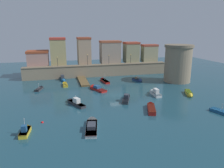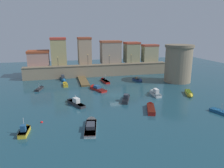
# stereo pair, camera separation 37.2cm
# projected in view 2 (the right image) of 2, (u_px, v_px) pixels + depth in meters

# --- Properties ---
(ground_plane) EXTENTS (127.54, 127.54, 0.00)m
(ground_plane) POSITION_uv_depth(u_px,v_px,m) (115.00, 95.00, 53.51)
(ground_plane) COLOR #1E4756
(quay_wall) EXTENTS (49.54, 2.96, 4.10)m
(quay_wall) POSITION_uv_depth(u_px,v_px,m) (99.00, 70.00, 74.22)
(quay_wall) COLOR gray
(quay_wall) RESTS_ON ground
(old_town_backdrop) EXTENTS (46.61, 6.12, 9.36)m
(old_town_backdrop) POSITION_uv_depth(u_px,v_px,m) (92.00, 53.00, 76.01)
(old_town_backdrop) COLOR tan
(old_town_backdrop) RESTS_ON ground
(fortress_tower) EXTENTS (8.69, 8.69, 11.40)m
(fortress_tower) POSITION_uv_depth(u_px,v_px,m) (178.00, 63.00, 65.66)
(fortress_tower) COLOR gray
(fortress_tower) RESTS_ON ground
(pier_dock) EXTENTS (2.53, 11.92, 0.70)m
(pier_dock) POSITION_uv_depth(u_px,v_px,m) (83.00, 81.00, 66.36)
(pier_dock) COLOR brown
(pier_dock) RESTS_ON ground
(quay_lamp_0) EXTENTS (0.32, 0.32, 3.13)m
(quay_lamp_0) POSITION_uv_depth(u_px,v_px,m) (58.00, 60.00, 70.01)
(quay_lamp_0) COLOR black
(quay_lamp_0) RESTS_ON quay_wall
(quay_lamp_1) EXTENTS (0.32, 0.32, 3.62)m
(quay_lamp_1) POSITION_uv_depth(u_px,v_px,m) (88.00, 58.00, 72.27)
(quay_lamp_1) COLOR black
(quay_lamp_1) RESTS_ON quay_wall
(quay_lamp_2) EXTENTS (0.32, 0.32, 3.16)m
(quay_lamp_2) POSITION_uv_depth(u_px,v_px,m) (109.00, 58.00, 74.08)
(quay_lamp_2) COLOR black
(quay_lamp_2) RESTS_ON quay_wall
(quay_lamp_3) EXTENTS (0.32, 0.32, 3.28)m
(quay_lamp_3) POSITION_uv_depth(u_px,v_px,m) (131.00, 57.00, 75.95)
(quay_lamp_3) COLOR black
(quay_lamp_3) RESTS_ON quay_wall
(moored_boat_0) EXTENTS (2.56, 4.33, 1.47)m
(moored_boat_0) POSITION_uv_depth(u_px,v_px,m) (138.00, 80.00, 67.79)
(moored_boat_0) COLOR navy
(moored_boat_0) RESTS_ON ground
(moored_boat_1) EXTENTS (1.42, 4.75, 1.22)m
(moored_boat_1) POSITION_uv_depth(u_px,v_px,m) (65.00, 84.00, 62.51)
(moored_boat_1) COLOR gold
(moored_boat_1) RESTS_ON ground
(moored_boat_2) EXTENTS (3.78, 6.53, 1.86)m
(moored_boat_2) POSITION_uv_depth(u_px,v_px,m) (126.00, 98.00, 49.55)
(moored_boat_2) COLOR #333338
(moored_boat_2) RESTS_ON ground
(moored_boat_3) EXTENTS (3.58, 6.71, 1.31)m
(moored_boat_3) POSITION_uv_depth(u_px,v_px,m) (151.00, 108.00, 43.66)
(moored_boat_3) COLOR red
(moored_boat_3) RESTS_ON ground
(moored_boat_4) EXTENTS (2.04, 6.79, 2.99)m
(moored_boat_4) POSITION_uv_depth(u_px,v_px,m) (104.00, 80.00, 66.89)
(moored_boat_4) COLOR red
(moored_boat_4) RESTS_ON ground
(moored_boat_5) EXTENTS (3.26, 5.64, 1.16)m
(moored_boat_5) POSITION_uv_depth(u_px,v_px,m) (189.00, 94.00, 53.00)
(moored_boat_5) COLOR gold
(moored_boat_5) RESTS_ON ground
(moored_boat_6) EXTENTS (1.87, 5.47, 2.03)m
(moored_boat_6) POSITION_uv_depth(u_px,v_px,m) (63.00, 79.00, 68.25)
(moored_boat_6) COLOR #195689
(moored_boat_6) RESTS_ON ground
(moored_boat_7) EXTENTS (4.15, 6.83, 2.50)m
(moored_boat_7) POSITION_uv_depth(u_px,v_px,m) (74.00, 102.00, 46.67)
(moored_boat_7) COLOR #333338
(moored_boat_7) RESTS_ON ground
(moored_boat_8) EXTENTS (4.38, 7.07, 1.77)m
(moored_boat_8) POSITION_uv_depth(u_px,v_px,m) (96.00, 88.00, 58.24)
(moored_boat_8) COLOR red
(moored_boat_8) RESTS_ON ground
(moored_boat_10) EXTENTS (2.42, 4.85, 2.26)m
(moored_boat_10) POSITION_uv_depth(u_px,v_px,m) (40.00, 88.00, 58.30)
(moored_boat_10) COLOR #333338
(moored_boat_10) RESTS_ON ground
(moored_boat_11) EXTENTS (1.65, 5.81, 2.03)m
(moored_boat_11) POSITION_uv_depth(u_px,v_px,m) (155.00, 93.00, 53.35)
(moored_boat_11) COLOR white
(moored_boat_11) RESTS_ON ground
(moored_boat_12) EXTENTS (3.13, 7.58, 1.69)m
(moored_boat_12) POSITION_uv_depth(u_px,v_px,m) (91.00, 125.00, 36.01)
(moored_boat_12) COLOR silver
(moored_boat_12) RESTS_ON ground
(moored_boat_13) EXTENTS (1.64, 4.32, 2.91)m
(moored_boat_13) POSITION_uv_depth(u_px,v_px,m) (25.00, 130.00, 33.81)
(moored_boat_13) COLOR gold
(moored_boat_13) RESTS_ON ground
(mooring_buoy_0) EXTENTS (0.47, 0.47, 0.47)m
(mooring_buoy_0) POSITION_uv_depth(u_px,v_px,m) (42.00, 122.00, 37.68)
(mooring_buoy_0) COLOR red
(mooring_buoy_0) RESTS_ON ground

